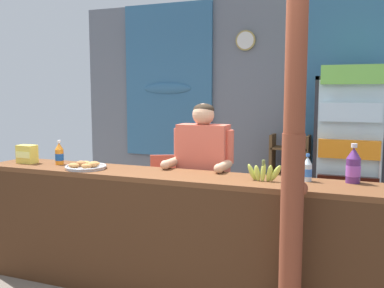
{
  "coord_description": "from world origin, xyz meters",
  "views": [
    {
      "loc": [
        1.36,
        -2.57,
        1.64
      ],
      "look_at": [
        -0.1,
        1.09,
        1.17
      ],
      "focal_mm": 40.84,
      "sensor_mm": 36.0,
      "label": 1
    }
  ],
  "objects_px": {
    "drink_fridge": "(350,145)",
    "bottle_shelf_rack": "(289,177)",
    "banana_bunch": "(263,173)",
    "timber_post": "(294,143)",
    "shopkeeper": "(203,168)",
    "stall_counter": "(164,226)",
    "soda_bottle_water": "(307,170)",
    "pastry_tray": "(86,166)",
    "plastic_lawn_chair": "(168,186)",
    "soda_bottle_orange_soda": "(59,154)",
    "snack_box_instant_noodle": "(27,154)",
    "soda_bottle_grape_soda": "(353,166)"
  },
  "relations": [
    {
      "from": "drink_fridge",
      "to": "bottle_shelf_rack",
      "type": "height_order",
      "value": "drink_fridge"
    },
    {
      "from": "drink_fridge",
      "to": "banana_bunch",
      "type": "xyz_separation_m",
      "value": [
        -0.52,
        -2.05,
        0.01
      ]
    },
    {
      "from": "timber_post",
      "to": "shopkeeper",
      "type": "xyz_separation_m",
      "value": [
        -0.89,
        0.8,
        -0.35
      ]
    },
    {
      "from": "stall_counter",
      "to": "soda_bottle_water",
      "type": "height_order",
      "value": "soda_bottle_water"
    },
    {
      "from": "stall_counter",
      "to": "pastry_tray",
      "type": "relative_size",
      "value": 9.78
    },
    {
      "from": "pastry_tray",
      "to": "plastic_lawn_chair",
      "type": "bearing_deg",
      "value": 91.43
    },
    {
      "from": "shopkeeper",
      "to": "pastry_tray",
      "type": "bearing_deg",
      "value": -151.19
    },
    {
      "from": "drink_fridge",
      "to": "soda_bottle_orange_soda",
      "type": "height_order",
      "value": "drink_fridge"
    },
    {
      "from": "bottle_shelf_rack",
      "to": "shopkeeper",
      "type": "bearing_deg",
      "value": -102.63
    },
    {
      "from": "soda_bottle_water",
      "to": "snack_box_instant_noodle",
      "type": "xyz_separation_m",
      "value": [
        -2.47,
        -0.11,
        -0.0
      ]
    },
    {
      "from": "stall_counter",
      "to": "soda_bottle_orange_soda",
      "type": "relative_size",
      "value": 15.5
    },
    {
      "from": "shopkeeper",
      "to": "plastic_lawn_chair",
      "type": "bearing_deg",
      "value": 126.36
    },
    {
      "from": "soda_bottle_water",
      "to": "soda_bottle_orange_soda",
      "type": "bearing_deg",
      "value": -178.22
    },
    {
      "from": "shopkeeper",
      "to": "soda_bottle_water",
      "type": "xyz_separation_m",
      "value": [
        0.92,
        -0.31,
        0.1
      ]
    },
    {
      "from": "snack_box_instant_noodle",
      "to": "pastry_tray",
      "type": "distance_m",
      "value": 0.68
    },
    {
      "from": "timber_post",
      "to": "drink_fridge",
      "type": "relative_size",
      "value": 1.44
    },
    {
      "from": "banana_bunch",
      "to": "stall_counter",
      "type": "bearing_deg",
      "value": -172.61
    },
    {
      "from": "soda_bottle_grape_soda",
      "to": "soda_bottle_water",
      "type": "relative_size",
      "value": 1.4
    },
    {
      "from": "soda_bottle_orange_soda",
      "to": "pastry_tray",
      "type": "xyz_separation_m",
      "value": [
        0.35,
        -0.1,
        -0.07
      ]
    },
    {
      "from": "timber_post",
      "to": "pastry_tray",
      "type": "xyz_separation_m",
      "value": [
        -1.77,
        0.32,
        -0.31
      ]
    },
    {
      "from": "plastic_lawn_chair",
      "to": "shopkeeper",
      "type": "distance_m",
      "value": 1.62
    },
    {
      "from": "soda_bottle_water",
      "to": "snack_box_instant_noodle",
      "type": "bearing_deg",
      "value": -177.37
    },
    {
      "from": "pastry_tray",
      "to": "banana_bunch",
      "type": "height_order",
      "value": "banana_bunch"
    },
    {
      "from": "soda_bottle_orange_soda",
      "to": "soda_bottle_water",
      "type": "xyz_separation_m",
      "value": [
        2.14,
        0.07,
        -0.01
      ]
    },
    {
      "from": "bottle_shelf_rack",
      "to": "soda_bottle_water",
      "type": "xyz_separation_m",
      "value": [
        0.48,
        -2.27,
        0.5
      ]
    },
    {
      "from": "plastic_lawn_chair",
      "to": "soda_bottle_grape_soda",
      "type": "bearing_deg",
      "value": -34.88
    },
    {
      "from": "bottle_shelf_rack",
      "to": "snack_box_instant_noodle",
      "type": "bearing_deg",
      "value": -129.76
    },
    {
      "from": "plastic_lawn_chair",
      "to": "banana_bunch",
      "type": "xyz_separation_m",
      "value": [
        1.54,
        -1.67,
        0.56
      ]
    },
    {
      "from": "soda_bottle_water",
      "to": "drink_fridge",
      "type": "bearing_deg",
      "value": 83.35
    },
    {
      "from": "plastic_lawn_chair",
      "to": "banana_bunch",
      "type": "relative_size",
      "value": 3.15
    },
    {
      "from": "shopkeeper",
      "to": "soda_bottle_water",
      "type": "distance_m",
      "value": 0.98
    },
    {
      "from": "soda_bottle_water",
      "to": "timber_post",
      "type": "bearing_deg",
      "value": -93.45
    },
    {
      "from": "drink_fridge",
      "to": "stall_counter",
      "type": "bearing_deg",
      "value": -120.7
    },
    {
      "from": "bottle_shelf_rack",
      "to": "snack_box_instant_noodle",
      "type": "relative_size",
      "value": 6.54
    },
    {
      "from": "stall_counter",
      "to": "plastic_lawn_chair",
      "type": "xyz_separation_m",
      "value": [
        -0.79,
        1.77,
        -0.11
      ]
    },
    {
      "from": "timber_post",
      "to": "drink_fridge",
      "type": "bearing_deg",
      "value": 83.99
    },
    {
      "from": "bottle_shelf_rack",
      "to": "snack_box_instant_noodle",
      "type": "xyz_separation_m",
      "value": [
        -1.98,
        -2.38,
        0.5
      ]
    },
    {
      "from": "pastry_tray",
      "to": "timber_post",
      "type": "bearing_deg",
      "value": -10.37
    },
    {
      "from": "soda_bottle_grape_soda",
      "to": "soda_bottle_water",
      "type": "bearing_deg",
      "value": -168.75
    },
    {
      "from": "timber_post",
      "to": "soda_bottle_orange_soda",
      "type": "height_order",
      "value": "timber_post"
    },
    {
      "from": "shopkeeper",
      "to": "soda_bottle_grape_soda",
      "type": "distance_m",
      "value": 1.26
    },
    {
      "from": "snack_box_instant_noodle",
      "to": "banana_bunch",
      "type": "height_order",
      "value": "snack_box_instant_noodle"
    },
    {
      "from": "drink_fridge",
      "to": "plastic_lawn_chair",
      "type": "relative_size",
      "value": 2.23
    },
    {
      "from": "drink_fridge",
      "to": "soda_bottle_grape_soda",
      "type": "xyz_separation_m",
      "value": [
        0.08,
        -1.88,
        0.06
      ]
    },
    {
      "from": "stall_counter",
      "to": "soda_bottle_water",
      "type": "distance_m",
      "value": 1.17
    },
    {
      "from": "bottle_shelf_rack",
      "to": "soda_bottle_grape_soda",
      "type": "xyz_separation_m",
      "value": [
        0.79,
        -2.21,
        0.54
      ]
    },
    {
      "from": "stall_counter",
      "to": "snack_box_instant_noodle",
      "type": "relative_size",
      "value": 19.94
    },
    {
      "from": "bottle_shelf_rack",
      "to": "soda_bottle_water",
      "type": "height_order",
      "value": "soda_bottle_water"
    },
    {
      "from": "soda_bottle_orange_soda",
      "to": "pastry_tray",
      "type": "relative_size",
      "value": 0.63
    },
    {
      "from": "stall_counter",
      "to": "pastry_tray",
      "type": "distance_m",
      "value": 0.85
    }
  ]
}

